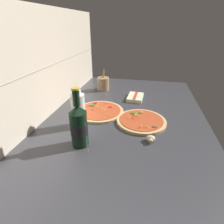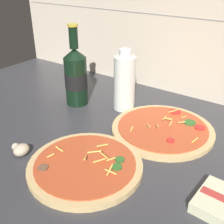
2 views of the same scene
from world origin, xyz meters
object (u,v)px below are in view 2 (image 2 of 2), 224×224
at_px(pizza_near, 85,166).
at_px(oil_bottle, 125,82).
at_px(mushroom_left, 21,149).
at_px(beer_bottle, 76,76).
at_px(pizza_far, 163,129).

distance_m(pizza_near, oil_bottle, 0.35).
relative_size(oil_bottle, mushroom_left, 4.51).
relative_size(beer_bottle, mushroom_left, 6.04).
bearing_deg(beer_bottle, oil_bottle, 22.04).
relative_size(pizza_far, beer_bottle, 1.09).
distance_m(oil_bottle, mushroom_left, 0.39).
bearing_deg(beer_bottle, mushroom_left, -74.46).
relative_size(pizza_near, mushroom_left, 6.10).
bearing_deg(pizza_near, pizza_far, 74.30).
xyz_separation_m(pizza_far, oil_bottle, (-0.17, 0.06, 0.08)).
xyz_separation_m(beer_bottle, mushroom_left, (0.09, -0.31, -0.09)).
bearing_deg(pizza_near, mushroom_left, -162.96).
distance_m(pizza_far, beer_bottle, 0.34).
xyz_separation_m(pizza_near, mushroom_left, (-0.17, -0.05, 0.01)).
height_order(pizza_near, oil_bottle, oil_bottle).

